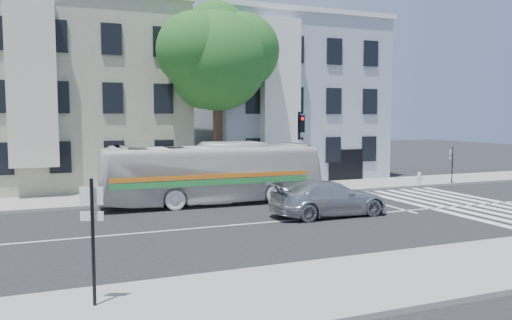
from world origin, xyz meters
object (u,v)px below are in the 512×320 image
bus (213,173)px  sedan (329,198)px  traffic_signal (300,142)px  fire_hydrant (419,178)px  near_sign_pole (92,226)px

bus → sedan: (3.88, -4.86, -0.76)m
bus → traffic_signal: 5.50m
sedan → traffic_signal: bearing=-14.5°
fire_hydrant → near_sign_pole: size_ratio=0.27×
bus → near_sign_pole: bus is taller
sedan → fire_hydrant: bearing=-59.4°
fire_hydrant → traffic_signal: bearing=-177.0°
fire_hydrant → near_sign_pole: bearing=-146.1°
bus → traffic_signal: (5.25, 0.74, 1.46)m
sedan → near_sign_pole: near_sign_pole is taller
sedan → traffic_signal: size_ratio=1.15×
bus → traffic_signal: size_ratio=2.38×
bus → sedan: 6.27m
sedan → bus: bearing=37.9°
sedan → traffic_signal: traffic_signal is taller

